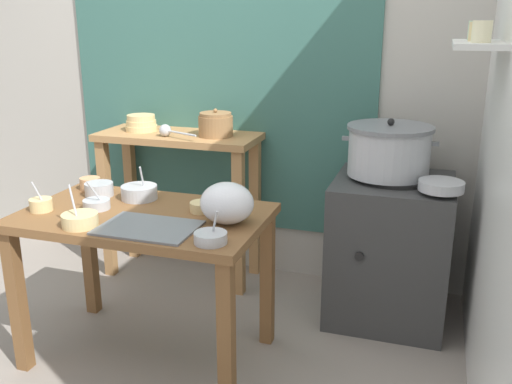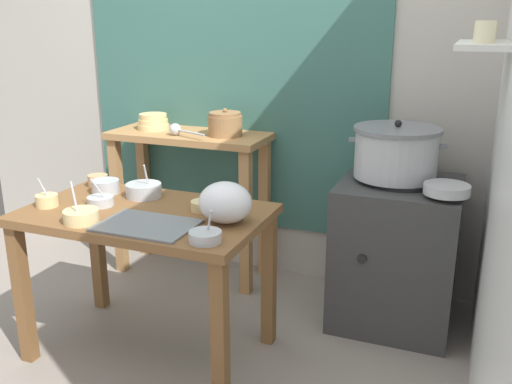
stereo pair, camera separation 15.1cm
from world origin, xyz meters
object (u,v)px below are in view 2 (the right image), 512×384
Objects in this scene: prep_table at (146,233)px; steamer_pot at (396,152)px; stove_block at (396,252)px; clay_pot at (225,124)px; wide_pan at (447,189)px; prep_bowl_0 at (144,190)px; prep_bowl_4 at (205,236)px; prep_bowl_3 at (203,205)px; prep_bowl_5 at (47,200)px; prep_bowl_2 at (105,186)px; prep_bowl_7 at (100,201)px; plastic_bag at (225,202)px; bowl_stack_enamel at (153,122)px; prep_bowl_6 at (98,180)px; serving_tray at (147,225)px; ladle at (177,130)px; back_shelf_table at (190,169)px; prep_bowl_1 at (81,216)px.

prep_table is 1.29m from steamer_pot.
clay_pot reaches higher than stove_block.
wide_pan is 1.43m from prep_bowl_0.
stove_block is at bearing 57.91° from prep_bowl_4.
stove_block is 1.08m from prep_bowl_3.
prep_bowl_0 reaches higher than stove_block.
stove_block is at bearing 39.26° from prep_bowl_3.
steamer_pot is at bearing 37.56° from prep_table.
prep_bowl_5 is (-0.45, -0.11, 0.14)m from prep_table.
prep_bowl_7 is at bearing -60.53° from prep_bowl_2.
plastic_bag is at bearing -146.58° from wide_pan.
plastic_bag is at bearing -19.37° from prep_bowl_0.
prep_bowl_4 is 0.88m from prep_bowl_5.
wide_pan reaches higher than prep_bowl_3.
prep_bowl_6 is (0.05, -0.65, -0.19)m from bowl_stack_enamel.
wide_pan is at bearing 32.65° from serving_tray.
plastic_bag is at bearing -45.17° from bowl_stack_enamel.
prep_table is 7.85× the size of prep_bowl_7.
prep_bowl_4 is at bearing -61.77° from prep_bowl_3.
prep_bowl_7 is at bearing -51.58° from prep_bowl_6.
clay_pot reaches higher than prep_bowl_7.
bowl_stack_enamel reaches higher than prep_bowl_6.
ladle is 0.67× the size of serving_tray.
prep_table is 0.52m from prep_bowl_6.
back_shelf_table is 4.57× the size of wide_pan.
bowl_stack_enamel is 1.75× the size of prep_bowl_3.
plastic_bag is 2.27× the size of prep_bowl_6.
steamer_pot reaches higher than wide_pan.
prep_bowl_0 is 0.37m from prep_bowl_3.
clay_pot reaches higher than prep_bowl_5.
prep_bowl_5 is (-0.34, -0.29, -0.00)m from prep_bowl_0.
bowl_stack_enamel is at bearing 117.40° from prep_bowl_0.
prep_bowl_0 is 0.41m from prep_bowl_1.
prep_bowl_5 is at bearing -114.25° from prep_bowl_2.
ladle reaches higher than stove_block.
clay_pot reaches higher than ladle.
prep_bowl_5 is at bearing -163.10° from prep_bowl_3.
prep_bowl_3 is (-0.79, -0.65, 0.36)m from stove_block.
ladle is at bearing 83.66° from prep_bowl_2.
clay_pot is 1.41× the size of prep_bowl_7.
bowl_stack_enamel is (-0.25, 0.01, 0.27)m from back_shelf_table.
prep_bowl_7 is at bearing 23.99° from prep_bowl_5.
prep_bowl_4 is 0.98m from prep_bowl_6.
prep_bowl_5 is (-0.46, -0.99, -0.22)m from clay_pot.
serving_tray is at bearing -5.82° from prep_bowl_5.
prep_bowl_5 is at bearing -148.74° from steamer_pot.
prep_bowl_7 is at bearing 105.81° from prep_bowl_1.
prep_bowl_2 is at bearing 65.75° from prep_bowl_5.
prep_bowl_6 is at bearing 168.43° from prep_bowl_0.
prep_bowl_4 is at bearing -69.38° from clay_pot.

